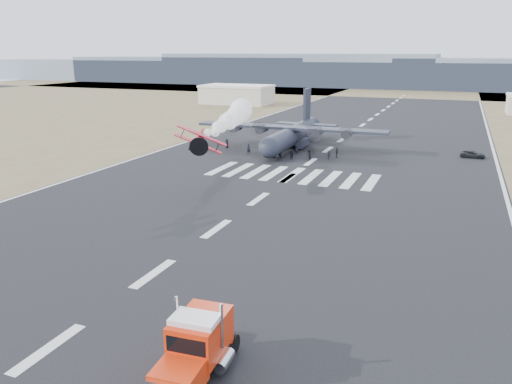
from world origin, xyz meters
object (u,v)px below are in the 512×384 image
Objects in this scene: crew_b at (281,154)px; crew_d at (337,153)px; support_vehicle at (473,154)px; crew_f at (292,154)px; crew_g at (249,149)px; crew_h at (309,155)px; crew_c at (329,155)px; transport_aircraft at (293,133)px; crew_e at (227,144)px; hangar_left at (237,94)px; crew_a at (297,150)px; aerobatic_biplane at (199,140)px; semi_truck at (197,346)px.

crew_d is at bearing -26.53° from crew_b.
support_vehicle is 2.57× the size of crew_f.
crew_h is at bearing -10.29° from crew_g.
support_vehicle is 2.66× the size of crew_c.
crew_e is (-11.66, -5.39, -1.90)m from transport_aircraft.
hangar_left reaches higher than support_vehicle.
crew_g is at bearing 97.24° from crew_d.
hangar_left is at bearing -134.56° from crew_h.
crew_h reaches higher than crew_c.
crew_g reaches higher than crew_c.
crew_d is 1.05× the size of crew_h.
crew_a is 8.85m from crew_g.
crew_c is 15.04m from crew_g.
crew_c is (6.56, -2.30, 0.01)m from crew_a.
crew_a is 3.93m from crew_f.
crew_h is (17.95, -4.55, -0.01)m from crew_e.
aerobatic_biplane is at bearing -68.15° from hangar_left.
crew_c is (54.47, -82.25, -2.61)m from hangar_left.
transport_aircraft reaches higher than crew_h.
crew_c is at bearing 121.24° from crew_h.
transport_aircraft is at bearing 45.55° from crew_b.
crew_g is at bearing -64.45° from hangar_left.
crew_g is (-4.41, 26.84, -6.20)m from aerobatic_biplane.
support_vehicle is at bearing -28.54° from crew_b.
transport_aircraft is (-17.18, 70.44, 0.88)m from semi_truck.
support_vehicle is 2.46× the size of crew_e.
support_vehicle is 40.03m from crew_g.
crew_g reaches higher than crew_d.
crew_b is 0.98× the size of crew_f.
support_vehicle is 2.36× the size of crew_d.
semi_truck is at bearing -75.24° from crew_f.
crew_a is 4.68m from crew_h.
crew_b is 2.06m from crew_f.
support_vehicle is 2.28× the size of crew_g.
aerobatic_biplane is 3.65× the size of crew_h.
crew_d is at bearing 43.39° from crew_c.
crew_b is at bearing -179.06° from crew_f.
crew_g is (-5.48, -9.17, -1.83)m from transport_aircraft.
crew_c is 6.46m from crew_f.
crew_c reaches higher than support_vehicle.
crew_c is at bearing -40.34° from crew_b.
aerobatic_biplane is 0.17× the size of transport_aircraft.
semi_truck is 0.23× the size of transport_aircraft.
transport_aircraft is (1.07, 36.01, -4.37)m from aerobatic_biplane.
aerobatic_biplane is (-18.26, 34.43, 5.25)m from semi_truck.
semi_truck is at bearing -112.44° from crew_c.
crew_h is at bearing 4.75° from crew_e.
crew_e is at bearing 103.82° from support_vehicle.
semi_truck reaches higher than crew_d.
hangar_left reaches higher than crew_b.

